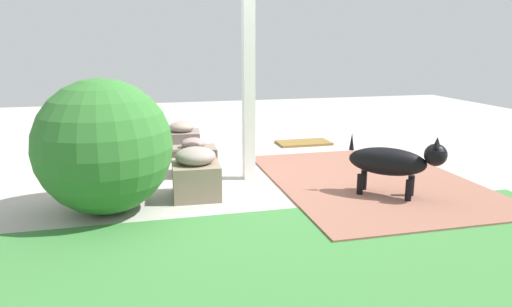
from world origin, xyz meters
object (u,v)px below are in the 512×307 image
(stone_planter_nearest, at_px, (182,142))
(terracotta_pot_tall, at_px, (134,150))
(round_shrub, at_px, (104,147))
(terracotta_pot_spiky, at_px, (79,132))
(dog, at_px, (394,162))
(stone_planter_mid, at_px, (196,174))
(porch_pillar, at_px, (248,53))
(doormat, at_px, (304,143))
(stone_planter_near, at_px, (194,158))

(stone_planter_nearest, height_order, terracotta_pot_tall, terracotta_pot_tall)
(stone_planter_nearest, xyz_separation_m, terracotta_pot_tall, (0.53, 0.39, 0.02))
(round_shrub, distance_m, terracotta_pot_tall, 1.22)
(terracotta_pot_spiky, bearing_deg, dog, 144.62)
(stone_planter_mid, height_order, round_shrub, round_shrub)
(porch_pillar, xyz_separation_m, round_shrub, (1.27, 0.62, -0.68))
(round_shrub, height_order, dog, round_shrub)
(stone_planter_mid, relative_size, doormat, 0.66)
(terracotta_pot_tall, relative_size, terracotta_pot_spiky, 0.88)
(terracotta_pot_spiky, distance_m, dog, 3.32)
(stone_planter_near, bearing_deg, round_shrub, 49.42)
(terracotta_pot_tall, distance_m, terracotta_pot_spiky, 0.78)
(round_shrub, height_order, doormat, round_shrub)
(doormat, bearing_deg, round_shrub, 40.35)
(porch_pillar, distance_m, doormat, 2.08)
(stone_planter_near, distance_m, round_shrub, 1.25)
(terracotta_pot_spiky, bearing_deg, round_shrub, 102.74)
(stone_planter_nearest, bearing_deg, terracotta_pot_tall, 36.85)
(round_shrub, bearing_deg, terracotta_pot_tall, -99.34)
(porch_pillar, distance_m, terracotta_pot_tall, 1.56)
(round_shrub, distance_m, doormat, 3.09)
(round_shrub, distance_m, dog, 2.35)
(stone_planter_nearest, xyz_separation_m, terracotta_pot_spiky, (1.10, -0.12, 0.14))
(stone_planter_mid, height_order, doormat, stone_planter_mid)
(dog, xyz_separation_m, doormat, (0.00, -2.21, -0.30))
(doormat, bearing_deg, stone_planter_mid, 47.85)
(doormat, bearing_deg, terracotta_pot_tall, 20.78)
(stone_planter_nearest, bearing_deg, dog, 131.79)
(dog, relative_size, doormat, 1.03)
(terracotta_pot_spiky, bearing_deg, porch_pillar, 147.18)
(round_shrub, xyz_separation_m, terracotta_pot_tall, (-0.19, -1.16, -0.30))
(stone_planter_nearest, distance_m, stone_planter_near, 0.66)
(porch_pillar, distance_m, terracotta_pot_spiky, 2.15)
(porch_pillar, distance_m, round_shrub, 1.57)
(dog, bearing_deg, terracotta_pot_tall, -33.33)
(stone_planter_nearest, bearing_deg, porch_pillar, 120.50)
(terracotta_pot_spiky, height_order, doormat, terracotta_pot_spiky)
(stone_planter_nearest, distance_m, stone_planter_mid, 1.36)
(stone_planter_nearest, relative_size, doormat, 0.63)
(stone_planter_mid, bearing_deg, doormat, -132.15)
(stone_planter_near, distance_m, dog, 1.93)
(porch_pillar, distance_m, stone_planter_nearest, 1.48)
(stone_planter_mid, height_order, terracotta_pot_tall, terracotta_pot_tall)
(round_shrub, bearing_deg, doormat, -139.65)
(stone_planter_mid, xyz_separation_m, doormat, (-1.61, -1.78, -0.19))
(terracotta_pot_spiky, bearing_deg, stone_planter_near, 146.10)
(terracotta_pot_spiky, xyz_separation_m, doormat, (-2.70, -0.29, -0.32))
(dog, distance_m, doormat, 2.23)
(stone_planter_mid, height_order, dog, dog)
(stone_planter_mid, bearing_deg, porch_pillar, -143.20)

